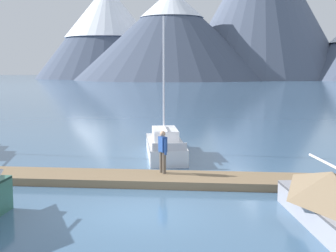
% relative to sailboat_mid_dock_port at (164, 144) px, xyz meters
% --- Properties ---
extents(ground_plane, '(700.00, 700.00, 0.00)m').
position_rel_sailboat_mid_dock_port_xyz_m(ground_plane, '(0.80, -10.33, -0.53)').
color(ground_plane, '#426689').
extents(mountain_west_summit, '(69.06, 69.06, 44.76)m').
position_rel_sailboat_mid_dock_port_xyz_m(mountain_west_summit, '(-57.86, 202.50, 23.45)').
color(mountain_west_summit, '#424C60').
rests_on(mountain_west_summit, ground).
extents(mountain_central_massif, '(82.34, 82.34, 37.58)m').
position_rel_sailboat_mid_dock_port_xyz_m(mountain_central_massif, '(-23.13, 177.30, 18.65)').
color(mountain_central_massif, '#424C60').
rests_on(mountain_central_massif, ground).
extents(mountain_shoulder_ridge, '(75.48, 75.48, 67.83)m').
position_rel_sailboat_mid_dock_port_xyz_m(mountain_shoulder_ridge, '(15.44, 197.05, 34.60)').
color(mountain_shoulder_ridge, '#4C566B').
rests_on(mountain_shoulder_ridge, ground).
extents(dock, '(27.81, 3.21, 0.30)m').
position_rel_sailboat_mid_dock_port_xyz_m(dock, '(0.80, -6.33, -0.39)').
color(dock, '#846B4C').
rests_on(dock, ground).
extents(sailboat_mid_dock_port, '(3.16, 7.69, 7.11)m').
position_rel_sailboat_mid_dock_port_xyz_m(sailboat_mid_dock_port, '(0.00, 0.00, 0.00)').
color(sailboat_mid_dock_port, silver).
rests_on(sailboat_mid_dock_port, ground).
extents(person_on_dock, '(0.40, 0.50, 1.69)m').
position_rel_sailboat_mid_dock_port_xyz_m(person_on_dock, '(0.81, -5.90, 0.73)').
color(person_on_dock, brown).
rests_on(person_on_dock, dock).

